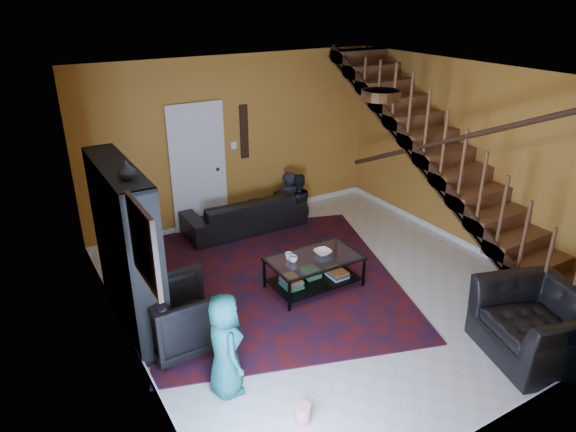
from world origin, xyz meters
name	(u,v)px	position (x,y,z in m)	size (l,w,h in m)	color
floor	(327,290)	(0.00, 0.00, 0.00)	(5.50, 5.50, 0.00)	beige
room	(198,269)	(-1.33, 1.33, 0.05)	(5.50, 5.50, 5.50)	#A26524
staircase	(452,166)	(2.12, 0.00, 1.40)	(0.95, 5.02, 3.18)	brown
bookshelf	(128,251)	(-2.40, 0.60, 0.96)	(0.35, 1.80, 2.00)	black
door	(198,170)	(-0.70, 2.73, 1.02)	(0.82, 0.05, 2.05)	silver
framed_picture	(143,245)	(-2.57, -0.90, 1.75)	(0.04, 0.74, 0.74)	maroon
wall_hanging	(244,132)	(0.15, 2.73, 1.55)	(0.14, 0.03, 0.90)	black
ceiling_fixture	(381,95)	(0.00, -0.80, 2.74)	(0.40, 0.40, 0.10)	#3F2814
rug	(273,278)	(-0.49, 0.63, 0.01)	(3.29, 3.77, 0.02)	#450C0C
sofa	(244,213)	(-0.11, 2.30, 0.29)	(2.02, 0.79, 0.59)	black
armchair_left	(183,315)	(-2.05, -0.12, 0.39)	(0.83, 0.85, 0.78)	black
armchair_right	(538,325)	(1.21, -2.25, 0.38)	(1.17, 1.03, 0.76)	black
person_adult_a	(288,207)	(0.77, 2.35, 0.20)	(0.48, 0.31, 1.30)	black
person_adult_b	(297,207)	(0.95, 2.35, 0.17)	(0.60, 0.47, 1.23)	black
person_child	(225,345)	(-1.95, -1.04, 0.55)	(0.54, 0.35, 1.11)	#1B6864
coffee_table	(314,270)	(-0.13, 0.14, 0.27)	(1.23, 0.72, 0.47)	black
cup_a	(293,259)	(-0.44, 0.18, 0.51)	(0.11, 0.11, 0.09)	#999999
cup_b	(289,256)	(-0.45, 0.28, 0.51)	(0.10, 0.10, 0.09)	#999999
bowl	(323,252)	(0.02, 0.16, 0.50)	(0.22, 0.22, 0.06)	#999999
vase	(127,170)	(-2.41, 0.10, 2.10)	(0.18, 0.18, 0.19)	#999999
popcorn_bucket	(303,413)	(-1.52, -1.78, 0.11)	(0.15, 0.15, 0.17)	red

